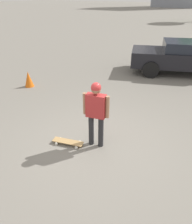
{
  "coord_description": "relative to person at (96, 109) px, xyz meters",
  "views": [
    {
      "loc": [
        3.63,
        2.35,
        3.25
      ],
      "look_at": [
        0.0,
        0.0,
        0.9
      ],
      "focal_mm": 35.0,
      "sensor_mm": 36.0,
      "label": 1
    }
  ],
  "objects": [
    {
      "name": "traffic_cone",
      "position": [
        -1.78,
        -4.31,
        -0.69
      ],
      "size": [
        0.35,
        0.35,
        0.6
      ],
      "color": "orange",
      "rests_on": "ground_plane"
    },
    {
      "name": "car_parked_near",
      "position": [
        -6.77,
        0.36,
        -0.21
      ],
      "size": [
        3.41,
        4.95,
        1.44
      ],
      "rotation": [
        0.0,
        0.0,
        -1.19
      ],
      "color": "black",
      "rests_on": "ground_plane"
    },
    {
      "name": "ground_plane",
      "position": [
        0.0,
        0.0,
        -0.99
      ],
      "size": [
        220.0,
        220.0,
        0.0
      ],
      "primitive_type": "plane",
      "color": "gray"
    },
    {
      "name": "skateboard",
      "position": [
        0.36,
        -0.58,
        -0.92
      ],
      "size": [
        0.41,
        0.79,
        0.08
      ],
      "rotation": [
        0.0,
        0.0,
        -1.3
      ],
      "color": "tan",
      "rests_on": "ground_plane"
    },
    {
      "name": "person",
      "position": [
        0.0,
        0.0,
        0.0
      ],
      "size": [
        0.3,
        0.61,
        1.61
      ],
      "rotation": [
        0.0,
        0.0,
        1.81
      ],
      "color": "#262628",
      "rests_on": "ground_plane"
    }
  ]
}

